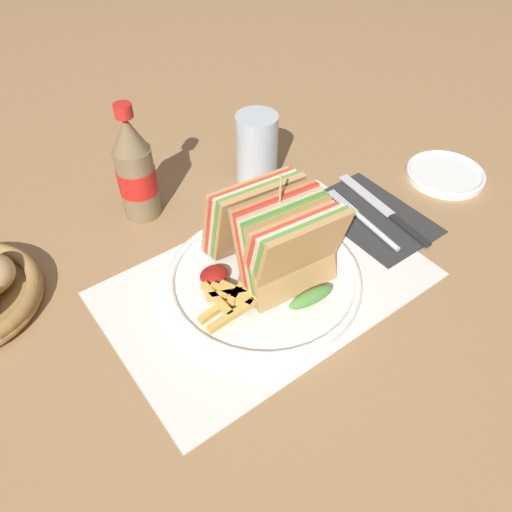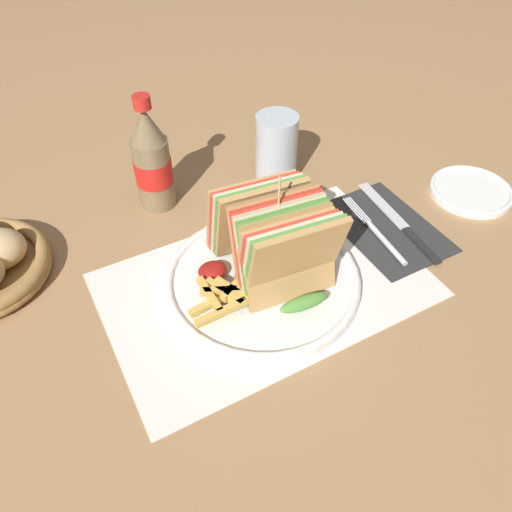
# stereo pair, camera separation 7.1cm
# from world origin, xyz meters

# --- Properties ---
(ground_plane) EXTENTS (4.00, 4.00, 0.00)m
(ground_plane) POSITION_xyz_m (0.00, 0.00, 0.00)
(ground_plane) COLOR #9E754C
(placemat) EXTENTS (0.45, 0.29, 0.00)m
(placemat) POSITION_xyz_m (-0.02, -0.02, 0.00)
(placemat) COLOR silver
(placemat) RESTS_ON ground_plane
(plate_main) EXTENTS (0.28, 0.28, 0.02)m
(plate_main) POSITION_xyz_m (-0.02, -0.01, 0.01)
(plate_main) COLOR white
(plate_main) RESTS_ON ground_plane
(club_sandwich) EXTENTS (0.14, 0.19, 0.17)m
(club_sandwich) POSITION_xyz_m (0.00, -0.01, 0.08)
(club_sandwich) COLOR tan
(club_sandwich) RESTS_ON plate_main
(fries_pile) EXTENTS (0.10, 0.07, 0.02)m
(fries_pile) POSITION_xyz_m (-0.09, -0.03, 0.03)
(fries_pile) COLOR gold
(fries_pile) RESTS_ON plate_main
(ketchup_blob) EXTENTS (0.04, 0.04, 0.01)m
(ketchup_blob) POSITION_xyz_m (-0.08, 0.02, 0.03)
(ketchup_blob) COLOR maroon
(ketchup_blob) RESTS_ON plate_main
(napkin) EXTENTS (0.14, 0.20, 0.00)m
(napkin) POSITION_xyz_m (0.22, -0.00, 0.00)
(napkin) COLOR #2D2D2D
(napkin) RESTS_ON ground_plane
(fork) EXTENTS (0.03, 0.17, 0.01)m
(fork) POSITION_xyz_m (0.19, -0.02, 0.01)
(fork) COLOR silver
(fork) RESTS_ON napkin
(knife) EXTENTS (0.04, 0.21, 0.00)m
(knife) POSITION_xyz_m (0.24, -0.00, 0.01)
(knife) COLOR black
(knife) RESTS_ON napkin
(coke_bottle_near) EXTENTS (0.06, 0.06, 0.20)m
(coke_bottle_near) POSITION_xyz_m (-0.08, 0.24, 0.08)
(coke_bottle_near) COLOR #7A6647
(coke_bottle_near) RESTS_ON ground_plane
(glass_near) EXTENTS (0.07, 0.07, 0.12)m
(glass_near) POSITION_xyz_m (0.13, 0.20, 0.05)
(glass_near) COLOR silver
(glass_near) RESTS_ON ground_plane
(side_saucer) EXTENTS (0.14, 0.14, 0.01)m
(side_saucer) POSITION_xyz_m (0.40, 0.00, 0.01)
(side_saucer) COLOR white
(side_saucer) RESTS_ON ground_plane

